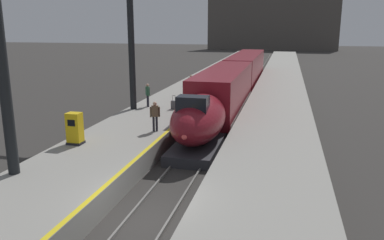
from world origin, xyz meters
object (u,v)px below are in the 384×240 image
at_px(passenger_mid_platform, 191,83).
at_px(passenger_far_waiting, 155,114).
at_px(ticket_machine_yellow, 75,130).
at_px(station_column_mid, 131,27).
at_px(highspeed_train_main, 235,80).
at_px(passenger_near_edge, 148,93).
at_px(rolling_suitcase, 174,105).

distance_m(passenger_mid_platform, passenger_far_waiting, 12.08).
bearing_deg(ticket_machine_yellow, station_column_mid, 92.32).
distance_m(highspeed_train_main, passenger_near_edge, 10.53).
bearing_deg(passenger_mid_platform, highspeed_train_main, 46.49).
bearing_deg(passenger_mid_platform, passenger_near_edge, -108.07).
bearing_deg(passenger_far_waiting, passenger_mid_platform, 94.15).
height_order(passenger_mid_platform, ticket_machine_yellow, passenger_mid_platform).
bearing_deg(passenger_far_waiting, passenger_near_edge, 113.20).
distance_m(passenger_near_edge, passenger_far_waiting, 6.92).
height_order(station_column_mid, rolling_suitcase, station_column_mid).
relative_size(station_column_mid, ticket_machine_yellow, 5.96).
height_order(passenger_near_edge, rolling_suitcase, passenger_near_edge).
bearing_deg(station_column_mid, passenger_mid_platform, 68.76).
height_order(passenger_far_waiting, ticket_machine_yellow, passenger_far_waiting).
relative_size(highspeed_train_main, passenger_far_waiting, 22.43).
relative_size(passenger_near_edge, ticket_machine_yellow, 1.06).
bearing_deg(passenger_near_edge, ticket_machine_yellow, -92.29).
bearing_deg(passenger_far_waiting, highspeed_train_main, 81.08).
bearing_deg(passenger_far_waiting, station_column_mid, 122.70).
relative_size(passenger_far_waiting, rolling_suitcase, 1.72).
height_order(passenger_near_edge, passenger_mid_platform, same).
distance_m(station_column_mid, passenger_mid_platform, 8.56).
bearing_deg(station_column_mid, ticket_machine_yellow, -87.68).
bearing_deg(highspeed_train_main, rolling_suitcase, -107.82).
height_order(station_column_mid, passenger_mid_platform, station_column_mid).
bearing_deg(highspeed_train_main, passenger_mid_platform, -133.51).
height_order(station_column_mid, passenger_far_waiting, station_column_mid).
bearing_deg(passenger_near_edge, station_column_mid, -126.98).
bearing_deg(rolling_suitcase, passenger_near_edge, 169.27).
bearing_deg(passenger_mid_platform, rolling_suitcase, -87.76).
bearing_deg(passenger_mid_platform, passenger_far_waiting, -85.85).
relative_size(passenger_mid_platform, ticket_machine_yellow, 1.06).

